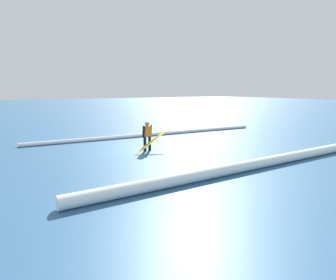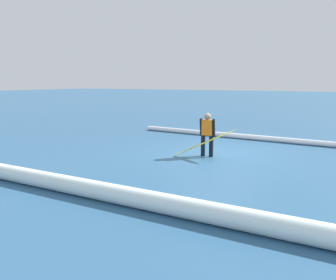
# 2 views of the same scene
# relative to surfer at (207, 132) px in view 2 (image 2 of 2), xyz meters

# --- Properties ---
(ground_plane) EXTENTS (165.29, 165.29, 0.00)m
(ground_plane) POSITION_rel_surfer_xyz_m (-0.12, -0.57, -0.80)
(ground_plane) COLOR #2C5980
(surfer) EXTENTS (0.52, 0.23, 1.43)m
(surfer) POSITION_rel_surfer_xyz_m (0.00, 0.00, 0.00)
(surfer) COLOR black
(surfer) RESTS_ON ground_plane
(surfboard) EXTENTS (2.11, 0.61, 1.04)m
(surfboard) POSITION_rel_surfer_xyz_m (-0.04, 0.36, -0.30)
(surfboard) COLOR yellow
(surfboard) RESTS_ON ground_plane
(wave_crest_foreground) EXTENTS (15.73, 1.18, 0.22)m
(wave_crest_foreground) POSITION_rel_surfer_xyz_m (-2.69, -3.89, -0.69)
(wave_crest_foreground) COLOR white
(wave_crest_foreground) RESTS_ON ground_plane
(wave_crest_midground) EXTENTS (14.73, 0.40, 0.39)m
(wave_crest_midground) POSITION_rel_surfer_xyz_m (-1.97, 5.13, -0.61)
(wave_crest_midground) COLOR white
(wave_crest_midground) RESTS_ON ground_plane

